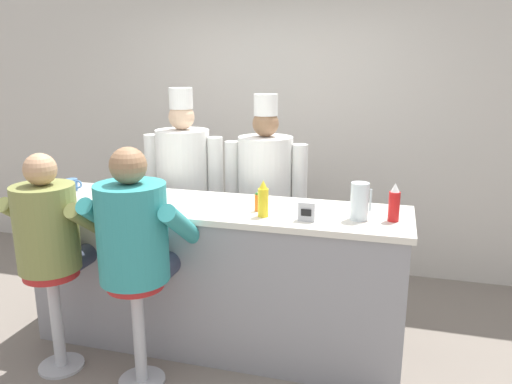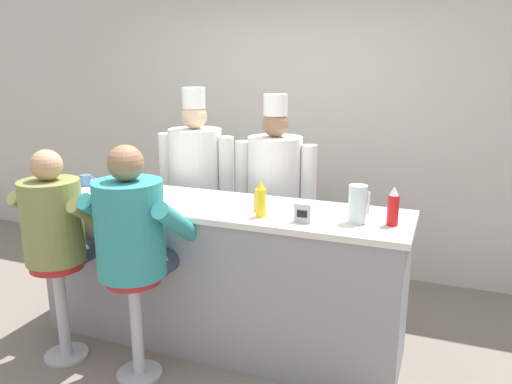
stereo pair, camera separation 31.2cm
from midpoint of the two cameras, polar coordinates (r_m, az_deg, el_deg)
name	(u,v)px [view 1 (the left image)]	position (r m, az deg, el deg)	size (l,w,h in m)	color
ground_plane	(201,367)	(3.54, -8.97, -19.26)	(20.00, 20.00, 0.00)	slate
wall_back	(273,129)	(4.83, 0.07, 7.24)	(10.00, 0.06, 2.70)	beige
diner_counter	(217,275)	(3.57, -7.02, -9.48)	(2.59, 0.68, 1.03)	gray
ketchup_bottle_red	(394,204)	(3.07, 12.75, -1.33)	(0.07, 0.07, 0.24)	red
mustard_bottle_yellow	(263,200)	(3.09, -2.07, -0.93)	(0.07, 0.07, 0.23)	yellow
hot_sauce_bottle_orange	(257,202)	(3.22, -2.63, -1.23)	(0.04, 0.04, 0.12)	orange
water_pitcher_clear	(360,201)	(3.06, 8.92, -1.10)	(0.13, 0.11, 0.23)	silver
breakfast_plate	(141,196)	(3.67, -15.42, -0.50)	(0.23, 0.23, 0.05)	white
cereal_bowl	(121,201)	(3.53, -17.62, -1.07)	(0.13, 0.13, 0.05)	#4C7FB7
coffee_mug_blue	(72,184)	(4.06, -22.35, 0.78)	(0.13, 0.09, 0.09)	#4C7AB2
napkin_dispenser_chrome	(307,211)	(3.02, 2.92, -2.26)	(0.10, 0.06, 0.12)	silver
diner_seated_olive	(51,235)	(3.44, -24.86, -4.48)	(0.58, 0.57, 1.44)	#B2B5BA
diner_seated_teal	(136,238)	(3.09, -16.41, -5.16)	(0.63, 0.62, 1.50)	#B2B5BA
cook_in_whites_near	(184,184)	(4.25, -10.32, 0.83)	(0.69, 0.44, 1.77)	#232328
cook_in_whites_far	(265,192)	(4.01, -1.15, -0.04)	(0.68, 0.43, 1.73)	#232328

